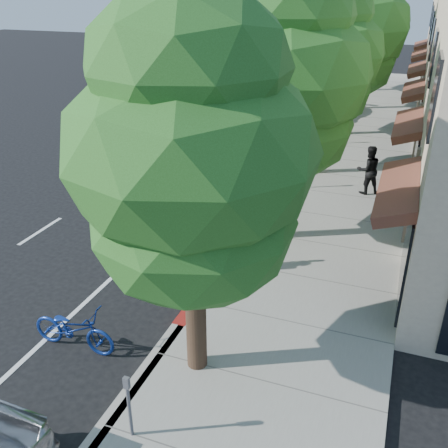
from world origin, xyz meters
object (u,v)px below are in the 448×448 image
at_px(street_tree_2, 324,56).
at_px(dark_sedan, 246,147).
at_px(dark_suv_far, 303,93).
at_px(street_tree_0, 191,158).
at_px(bicycle, 74,329).
at_px(silver_suv, 200,186).
at_px(pedestrian, 368,170).
at_px(street_tree_1, 283,78).
at_px(street_tree_4, 363,22).
at_px(white_pickup, 324,104).
at_px(cyclist, 198,246).
at_px(street_tree_5, 372,23).
at_px(street_tree_3, 348,31).

distance_m(street_tree_2, dark_sedan, 4.94).
bearing_deg(dark_suv_far, street_tree_0, -79.98).
relative_size(street_tree_2, dark_sedan, 1.66).
relative_size(street_tree_2, bicycle, 3.86).
bearing_deg(street_tree_0, silver_suv, 112.46).
bearing_deg(pedestrian, street_tree_1, 35.65).
height_order(street_tree_4, white_pickup, street_tree_4).
bearing_deg(dark_sedan, street_tree_0, -83.03).
height_order(cyclist, white_pickup, cyclist).
bearing_deg(street_tree_0, street_tree_1, 90.00).
distance_m(street_tree_5, pedestrian, 20.00).
bearing_deg(pedestrian, cyclist, 34.99).
distance_m(street_tree_2, cyclist, 9.51).
xyz_separation_m(street_tree_3, white_pickup, (-1.40, 3.81, -4.29)).
bearing_deg(street_tree_1, dark_sedan, 115.38).
relative_size(bicycle, silver_suv, 0.34).
height_order(street_tree_5, dark_sedan, street_tree_5).
bearing_deg(dark_suv_far, cyclist, -82.70).
bearing_deg(pedestrian, street_tree_5, -111.70).
bearing_deg(white_pickup, cyclist, -91.65).
xyz_separation_m(street_tree_1, dark_sedan, (-3.04, 6.40, -4.06)).
height_order(street_tree_2, cyclist, street_tree_2).
bearing_deg(street_tree_5, dark_suv_far, -114.87).
height_order(street_tree_4, street_tree_5, street_tree_4).
xyz_separation_m(street_tree_0, cyclist, (-1.40, 3.37, -3.61)).
height_order(cyclist, dark_sedan, cyclist).
xyz_separation_m(street_tree_2, bicycle, (-2.70, -12.30, -4.11)).
height_order(street_tree_2, dark_suv_far, street_tree_2).
bearing_deg(street_tree_1, street_tree_2, 90.00).
relative_size(street_tree_5, pedestrian, 4.30).
bearing_deg(street_tree_1, street_tree_5, 90.00).
height_order(cyclist, dark_suv_far, dark_suv_far).
distance_m(bicycle, pedestrian, 11.82).
bearing_deg(street_tree_4, cyclist, -93.87).
height_order(street_tree_1, cyclist, street_tree_1).
distance_m(street_tree_4, bicycle, 24.86).
xyz_separation_m(street_tree_3, cyclist, (-1.40, -14.63, -4.15)).
xyz_separation_m(street_tree_1, street_tree_5, (0.00, 24.00, -0.21)).
distance_m(street_tree_0, street_tree_5, 30.00).
height_order(dark_sedan, dark_suv_far, dark_suv_far).
bearing_deg(silver_suv, street_tree_1, -21.53).
distance_m(street_tree_1, bicycle, 8.09).
bearing_deg(dark_suv_far, street_tree_3, -58.57).
xyz_separation_m(dark_sedan, white_pickup, (1.64, 9.41, 0.01)).
distance_m(street_tree_5, silver_suv, 23.03).
xyz_separation_m(street_tree_3, dark_sedan, (-3.04, -5.60, -4.29)).
bearing_deg(street_tree_0, street_tree_3, 90.00).
relative_size(cyclist, pedestrian, 0.99).
xyz_separation_m(bicycle, white_pickup, (1.30, 22.11, 0.24)).
bearing_deg(street_tree_4, street_tree_5, 90.00).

